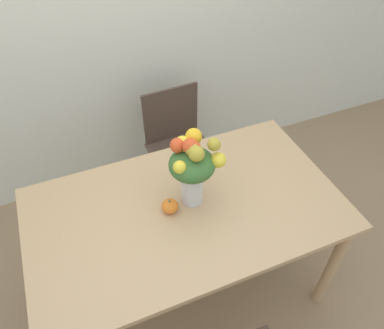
% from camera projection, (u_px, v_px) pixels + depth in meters
% --- Properties ---
extents(ground_plane, '(12.00, 12.00, 0.00)m').
position_uv_depth(ground_plane, '(187.00, 285.00, 2.38)').
color(ground_plane, '#8E7556').
extents(wall_back, '(8.00, 0.06, 2.70)m').
position_uv_depth(wall_back, '(111.00, 3.00, 2.22)').
color(wall_back, silver).
rests_on(wall_back, ground_plane).
extents(dining_table, '(1.54, 0.89, 0.78)m').
position_uv_depth(dining_table, '(186.00, 219.00, 1.91)').
color(dining_table, tan).
rests_on(dining_table, ground_plane).
extents(flower_vase, '(0.26, 0.23, 0.39)m').
position_uv_depth(flower_vase, '(192.00, 166.00, 1.72)').
color(flower_vase, silver).
rests_on(flower_vase, dining_table).
extents(pumpkin, '(0.08, 0.08, 0.08)m').
position_uv_depth(pumpkin, '(170.00, 206.00, 1.80)').
color(pumpkin, orange).
rests_on(pumpkin, dining_table).
extents(dining_chair_near_window, '(0.44, 0.44, 0.86)m').
position_uv_depth(dining_chair_near_window, '(179.00, 147.00, 2.64)').
color(dining_chair_near_window, '#47382D').
rests_on(dining_chair_near_window, ground_plane).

